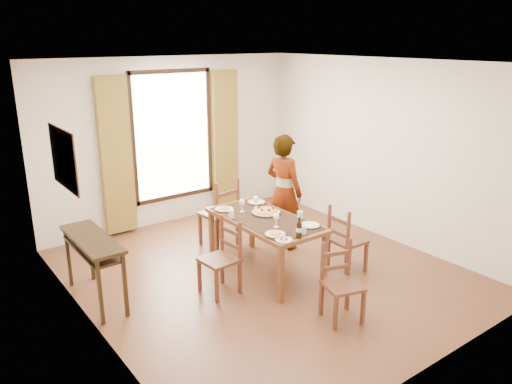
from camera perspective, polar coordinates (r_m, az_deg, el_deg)
ground at (r=6.70m, az=0.96°, el=-9.13°), size 5.00×5.00×0.00m
room_shell at (r=6.26m, az=0.28°, el=4.02°), size 4.60×5.10×2.74m
console_table at (r=6.04m, az=-18.19°, el=-5.95°), size 0.38×1.20×0.80m
dining_table at (r=6.45m, az=1.02°, el=-3.59°), size 0.81×1.64×0.76m
chair_west at (r=6.05m, az=-3.98°, el=-7.72°), size 0.44×0.44×0.92m
chair_north at (r=7.33m, az=-4.11°, el=-2.64°), size 0.51×0.51×1.04m
chair_south at (r=5.59m, az=9.73°, el=-10.43°), size 0.48×0.48×0.87m
chair_east at (r=6.65m, az=10.24°, el=-5.59°), size 0.41×0.41×0.92m
man at (r=7.21m, az=3.21°, el=0.03°), size 0.77×0.64×1.69m
plate_sw at (r=5.87m, az=2.22°, el=-4.70°), size 0.27×0.27×0.05m
plate_se at (r=6.18m, az=6.18°, el=-3.65°), size 0.27×0.27×0.05m
plate_nw at (r=6.71m, az=-3.66°, el=-1.84°), size 0.27×0.27×0.05m
plate_ne at (r=6.98m, az=0.04°, el=-1.04°), size 0.27×0.27×0.05m
pasta_platter at (r=6.56m, az=1.16°, el=-2.05°), size 0.40×0.40×0.10m
caprese_plate at (r=5.73m, az=3.21°, el=-5.37°), size 0.20×0.20×0.04m
wine_glass_a at (r=6.09m, az=2.33°, el=-3.22°), size 0.08×0.08×0.18m
wine_glass_b at (r=6.74m, az=0.02°, el=-1.15°), size 0.08×0.08×0.18m
wine_glass_c at (r=6.61m, az=-1.60°, el=-1.53°), size 0.08×0.08×0.18m
tumbler_a at (r=6.40m, az=5.04°, el=-2.62°), size 0.07×0.07×0.10m
tumbler_b at (r=6.42m, az=-2.82°, el=-2.51°), size 0.07×0.07×0.10m
tumbler_c at (r=5.92m, az=5.44°, el=-4.32°), size 0.07×0.07×0.10m
wine_bottle at (r=5.78m, az=4.95°, el=-4.08°), size 0.07×0.07×0.25m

